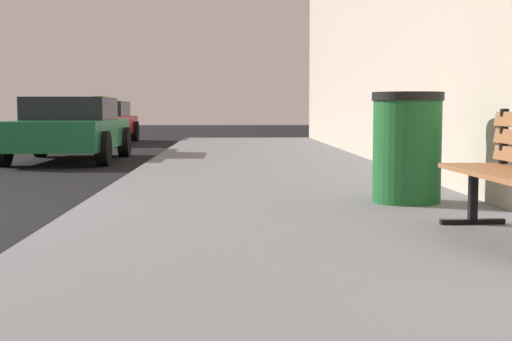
# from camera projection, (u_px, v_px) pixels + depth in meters

# --- Properties ---
(sidewalk) EXTENTS (4.00, 32.00, 0.15)m
(sidewalk) POSITION_uv_depth(u_px,v_px,m) (296.00, 216.00, 6.51)
(sidewalk) COLOR slate
(sidewalk) RESTS_ON ground_plane
(trash_bin) EXTENTS (0.67, 0.67, 1.05)m
(trash_bin) POSITION_uv_depth(u_px,v_px,m) (407.00, 147.00, 6.84)
(trash_bin) COLOR #195926
(trash_bin) RESTS_ON sidewalk
(car_green) EXTENTS (2.03, 4.09, 1.27)m
(car_green) POSITION_uv_depth(u_px,v_px,m) (69.00, 129.00, 14.41)
(car_green) COLOR #196638
(car_green) RESTS_ON ground_plane
(car_red) EXTENTS (2.02, 4.40, 1.43)m
(car_red) POSITION_uv_depth(u_px,v_px,m) (99.00, 122.00, 21.98)
(car_red) COLOR red
(car_red) RESTS_ON ground_plane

